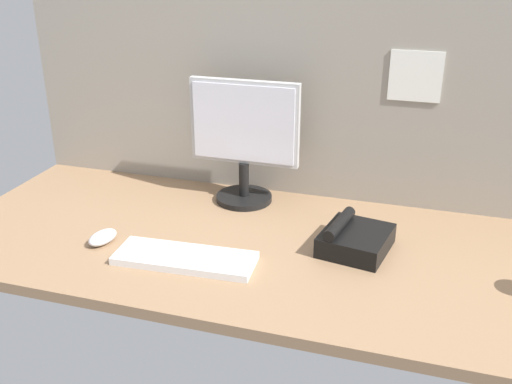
# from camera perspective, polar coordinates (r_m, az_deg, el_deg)

# --- Properties ---
(ground_plane) EXTENTS (1.80, 0.80, 0.03)m
(ground_plane) POSITION_cam_1_polar(r_m,az_deg,el_deg) (1.66, 0.22, -5.12)
(ground_plane) COLOR #8C6B4C
(cubicle_wall_back) EXTENTS (1.80, 0.06, 0.69)m
(cubicle_wall_back) POSITION_cam_1_polar(r_m,az_deg,el_deg) (1.87, 3.64, 10.01)
(cubicle_wall_back) COLOR gray
(cubicle_wall_back) RESTS_ON ground_plane
(monitor) EXTENTS (0.35, 0.18, 0.39)m
(monitor) POSITION_cam_1_polar(r_m,az_deg,el_deg) (1.82, -1.17, 5.28)
(monitor) COLOR black
(monitor) RESTS_ON ground_plane
(keyboard) EXTENTS (0.38, 0.15, 0.02)m
(keyboard) POSITION_cam_1_polar(r_m,az_deg,el_deg) (1.55, -6.94, -6.44)
(keyboard) COLOR silver
(keyboard) RESTS_ON ground_plane
(mouse) EXTENTS (0.07, 0.11, 0.03)m
(mouse) POSITION_cam_1_polar(r_m,az_deg,el_deg) (1.68, -14.74, -4.30)
(mouse) COLOR silver
(mouse) RESTS_ON ground_plane
(desk_phone) EXTENTS (0.20, 0.22, 0.09)m
(desk_phone) POSITION_cam_1_polar(r_m,az_deg,el_deg) (1.61, 9.58, -4.55)
(desk_phone) COLOR black
(desk_phone) RESTS_ON ground_plane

